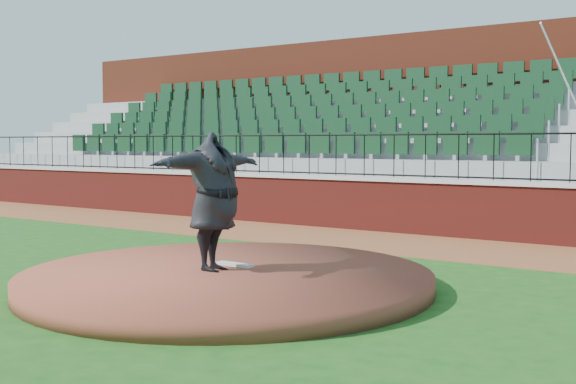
% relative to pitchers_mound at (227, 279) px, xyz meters
% --- Properties ---
extents(ground, '(90.00, 90.00, 0.00)m').
position_rel_pitchers_mound_xyz_m(ground, '(-0.11, 0.21, -0.12)').
color(ground, '#1A4B15').
rests_on(ground, ground).
extents(warning_track, '(34.00, 3.20, 0.01)m').
position_rel_pitchers_mound_xyz_m(warning_track, '(-0.11, 5.61, -0.12)').
color(warning_track, brown).
rests_on(warning_track, ground).
extents(field_wall, '(34.00, 0.35, 1.20)m').
position_rel_pitchers_mound_xyz_m(field_wall, '(-0.11, 7.21, 0.47)').
color(field_wall, maroon).
rests_on(field_wall, ground).
extents(wall_cap, '(34.00, 0.45, 0.10)m').
position_rel_pitchers_mound_xyz_m(wall_cap, '(-0.11, 7.21, 1.12)').
color(wall_cap, '#B7B7B7').
rests_on(wall_cap, field_wall).
extents(wall_railing, '(34.00, 0.05, 1.00)m').
position_rel_pitchers_mound_xyz_m(wall_railing, '(-0.11, 7.21, 1.67)').
color(wall_railing, black).
rests_on(wall_railing, wall_cap).
extents(seating_stands, '(34.00, 5.10, 4.60)m').
position_rel_pitchers_mound_xyz_m(seating_stands, '(-0.11, 9.94, 2.18)').
color(seating_stands, gray).
rests_on(seating_stands, ground).
extents(concourse_wall, '(34.00, 0.50, 5.50)m').
position_rel_pitchers_mound_xyz_m(concourse_wall, '(-0.11, 12.74, 2.62)').
color(concourse_wall, maroon).
rests_on(concourse_wall, ground).
extents(pitchers_mound, '(5.97, 5.97, 0.25)m').
position_rel_pitchers_mound_xyz_m(pitchers_mound, '(0.00, 0.00, 0.00)').
color(pitchers_mound, brown).
rests_on(pitchers_mound, ground).
extents(pitching_rubber, '(0.63, 0.16, 0.04)m').
position_rel_pitchers_mound_xyz_m(pitching_rubber, '(-0.18, 0.40, 0.15)').
color(pitching_rubber, silver).
rests_on(pitching_rubber, pitchers_mound).
extents(pitcher, '(0.90, 2.54, 2.02)m').
position_rel_pitchers_mound_xyz_m(pitcher, '(-0.17, -0.08, 1.14)').
color(pitcher, black).
rests_on(pitcher, pitchers_mound).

